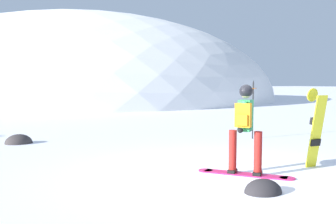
{
  "coord_description": "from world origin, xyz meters",
  "views": [
    {
      "loc": [
        -4.22,
        -6.03,
        1.74
      ],
      "look_at": [
        0.1,
        2.81,
        1.0
      ],
      "focal_mm": 41.29,
      "sensor_mm": 36.0,
      "label": 1
    }
  ],
  "objects_px": {
    "snowboarder_main": "(245,127)",
    "piste_marker_near": "(253,105)",
    "rock_mid": "(19,143)",
    "rock_small": "(263,193)",
    "spare_snowboard": "(316,128)"
  },
  "relations": [
    {
      "from": "snowboarder_main",
      "to": "piste_marker_near",
      "type": "xyz_separation_m",
      "value": [
        3.2,
        3.8,
        0.13
      ]
    },
    {
      "from": "snowboarder_main",
      "to": "piste_marker_near",
      "type": "bearing_deg",
      "value": 49.9
    },
    {
      "from": "piste_marker_near",
      "to": "rock_small",
      "type": "relative_size",
      "value": 2.93
    },
    {
      "from": "spare_snowboard",
      "to": "rock_small",
      "type": "relative_size",
      "value": 2.62
    },
    {
      "from": "spare_snowboard",
      "to": "rock_small",
      "type": "distance_m",
      "value": 2.48
    },
    {
      "from": "piste_marker_near",
      "to": "rock_small",
      "type": "bearing_deg",
      "value": -126.82
    },
    {
      "from": "piste_marker_near",
      "to": "rock_small",
      "type": "distance_m",
      "value": 6.17
    },
    {
      "from": "snowboarder_main",
      "to": "spare_snowboard",
      "type": "relative_size",
      "value": 1.05
    },
    {
      "from": "piste_marker_near",
      "to": "snowboarder_main",
      "type": "bearing_deg",
      "value": -130.1
    },
    {
      "from": "snowboarder_main",
      "to": "rock_mid",
      "type": "xyz_separation_m",
      "value": [
        -3.48,
        5.98,
        -0.92
      ]
    },
    {
      "from": "snowboarder_main",
      "to": "piste_marker_near",
      "type": "distance_m",
      "value": 4.97
    },
    {
      "from": "spare_snowboard",
      "to": "piste_marker_near",
      "type": "bearing_deg",
      "value": 68.93
    },
    {
      "from": "snowboarder_main",
      "to": "rock_small",
      "type": "xyz_separation_m",
      "value": [
        -0.45,
        -1.07,
        -0.92
      ]
    },
    {
      "from": "rock_small",
      "to": "piste_marker_near",
      "type": "bearing_deg",
      "value": 53.18
    },
    {
      "from": "snowboarder_main",
      "to": "rock_small",
      "type": "bearing_deg",
      "value": -112.61
    }
  ]
}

